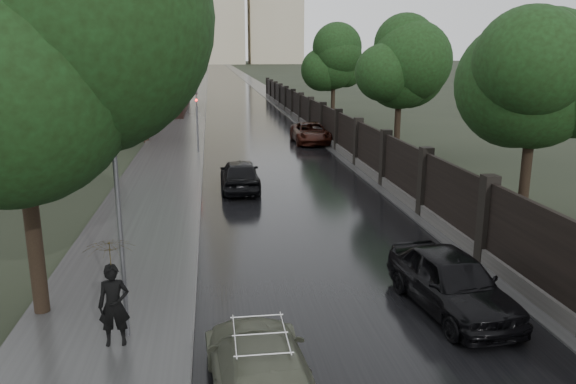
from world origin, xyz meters
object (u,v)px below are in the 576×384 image
Objects in this scene: traffic_light at (197,116)px; pedestrian_umbrella at (110,262)px; tree_left_far at (142,66)px; volga_sedan at (261,369)px; tree_right_b at (400,74)px; car_right_near at (452,282)px; tree_right_a at (534,90)px; tree_left_near at (11,41)px; tree_right_c at (334,66)px; car_right_far at (311,133)px; lamp_post at (120,226)px; hatchback_left at (240,175)px.

pedestrian_umbrella is (-1.28, -23.84, -0.38)m from traffic_light.
tree_left_far is 1.65× the size of volga_sedan.
tree_right_b is at bearing 56.11° from pedestrian_umbrella.
tree_right_b is at bearing 68.62° from car_right_near.
traffic_light is at bearing 85.14° from pedestrian_umbrella.
tree_right_a reaches higher than pedestrian_umbrella.
volga_sedan is at bearing -39.57° from tree_left_near.
tree_right_a and tree_right_c have the same top height.
tree_right_b is at bearing -56.32° from car_right_far.
traffic_light is at bearing -156.14° from car_right_far.
car_right_far is at bearing -8.48° from tree_left_far.
car_right_near is (7.65, 0.54, -1.92)m from lamp_post.
pedestrian_umbrella is (2.42, -28.84, -3.23)m from tree_left_far.
lamp_post is at bearing -47.05° from volga_sedan.
pedestrian_umbrella is (2.02, -1.84, -4.41)m from tree_left_near.
tree_left_far is 1.70× the size of hatchback_left.
tree_left_far is at bearing 126.47° from traffic_light.
hatchback_left is 13.80m from car_right_near.
tree_left_far is 1.05× the size of tree_right_c.
traffic_light is at bearing -53.53° from tree_left_far.
tree_left_near is at bearing -161.68° from tree_right_a.
lamp_post is 0.76m from pedestrian_umbrella.
tree_left_near is 2.05× the size of volga_sedan.
tree_left_near reaches higher than tree_left_far.
volga_sedan is (5.30, -31.05, -4.59)m from tree_left_far.
tree_left_far reaches higher than hatchback_left.
car_right_far is at bearing -109.31° from tree_right_c.
traffic_light is 0.91× the size of car_right_near.
tree_right_c is 42.51m from volga_sedan.
car_right_far is (6.10, 29.35, 0.07)m from volga_sedan.
tree_right_b reaches higher than car_right_near.
tree_left_far is at bearing 172.15° from car_right_far.
car_right_far is (-4.10, -11.70, -4.23)m from tree_right_c.
pedestrian_umbrella is (-3.36, -13.93, 1.27)m from hatchback_left.
tree_left_far is at bearing 152.70° from tree_right_b.
tree_left_near reaches higher than tree_right_c.
traffic_light is 1.44× the size of pedestrian_umbrella.
traffic_light is at bearing 124.77° from tree_right_a.
lamp_post is at bearing -107.55° from car_right_far.
tree_left_near is 2.07× the size of car_right_near.
lamp_post is at bearing 60.39° from pedestrian_umbrella.
tree_right_c is at bearing 69.61° from pedestrian_umbrella.
pedestrian_umbrella is at bearing -107.68° from car_right_far.
volga_sedan is (-10.20, -9.05, -4.30)m from tree_right_a.
pedestrian_umbrella is at bearing -152.38° from tree_right_a.
tree_right_b is 1.59× the size of car_right_near.
tree_right_b is 1.75× the size of traffic_light.
car_right_far is (5.62, 13.21, -0.02)m from hatchback_left.
hatchback_left is (3.18, 13.59, -1.93)m from lamp_post.
tree_left_near is 1.79× the size of lamp_post.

